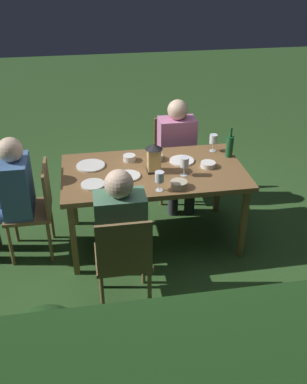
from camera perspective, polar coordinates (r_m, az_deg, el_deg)
ground_plane at (r=4.28m, az=0.00°, el=-6.14°), size 16.00×16.00×0.00m
dining_table at (r=3.90m, az=0.00°, el=2.13°), size 1.63×0.92×0.76m
chair_side_right_b at (r=3.28m, az=-3.95°, el=-8.61°), size 0.42×0.40×0.87m
person_in_green at (r=3.34m, az=-4.39°, el=-4.50°), size 0.38×0.47×1.15m
chair_head_far at (r=4.00m, az=-15.19°, el=-1.79°), size 0.40×0.42×0.87m
person_in_blue at (r=3.96m, az=-18.29°, el=-0.14°), size 0.48×0.38×1.15m
chair_side_left_a at (r=4.81m, az=2.67°, el=4.95°), size 0.42×0.40×0.87m
person_in_pink at (r=4.57m, az=3.22°, el=5.64°), size 0.38×0.47×1.15m
lantern_centerpiece at (r=3.79m, az=-0.02°, el=4.73°), size 0.15×0.15×0.27m
green_bottle_on_table at (r=4.15m, az=9.96°, el=6.00°), size 0.07×0.07×0.29m
wine_glass_a at (r=3.75m, az=4.08°, el=3.80°), size 0.08×0.08×0.17m
wine_glass_b at (r=3.50m, az=0.80°, el=1.89°), size 0.08×0.08×0.17m
wine_glass_c at (r=4.23m, az=7.87°, el=6.81°), size 0.08×0.08×0.17m
plate_a at (r=4.04m, az=3.75°, el=4.13°), size 0.23×0.23×0.01m
plate_b at (r=3.67m, az=-7.96°, el=1.00°), size 0.20×0.20×0.01m
plate_c at (r=3.98m, az=-8.25°, el=3.45°), size 0.26×0.26×0.01m
plate_d at (r=3.77m, az=-3.33°, el=2.13°), size 0.21×0.21×0.01m
bowl_olives at (r=4.06m, az=0.18°, el=4.64°), size 0.15×0.15×0.05m
bowl_bread at (r=3.95m, az=7.18°, el=3.61°), size 0.13×0.13×0.05m
bowl_salad at (r=3.59m, az=3.36°, el=1.03°), size 0.14×0.14×0.06m
bowl_dip at (r=4.04m, az=-3.18°, el=4.51°), size 0.12×0.12×0.05m
potted_plant_by_hedge at (r=2.80m, az=-13.57°, el=-20.44°), size 0.54×0.54×0.73m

